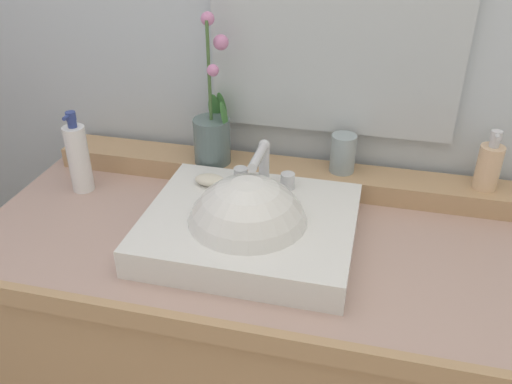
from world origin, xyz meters
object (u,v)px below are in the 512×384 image
Objects in this scene: soap_bar at (210,180)px; tumbler_cup at (343,153)px; soap_dispenser at (489,165)px; potted_plant at (213,130)px; sink_basin at (249,232)px; lotion_bottle at (78,157)px.

tumbler_cup is at bearing 29.81° from soap_bar.
soap_dispenser is at bearing 14.56° from soap_bar.
soap_bar is at bearing -75.75° from potted_plant.
soap_dispenser is 1.51× the size of tumbler_cup.
tumbler_cup is at bearing 59.30° from sink_basin.
tumbler_cup reaches higher than soap_bar.
sink_basin is 3.07× the size of soap_dispenser.
soap_bar is at bearing 136.73° from sink_basin.
potted_plant is at bearing -178.10° from soap_dispenser.
potted_plant is 2.56× the size of soap_dispenser.
soap_dispenser is (0.65, 0.02, -0.03)m from potted_plant.
sink_basin is 1.20× the size of potted_plant.
sink_basin is 0.31m from potted_plant.
soap_bar is 0.15m from potted_plant.
potted_plant reaches higher than lotion_bottle.
soap_dispenser reaches higher than tumbler_cup.
potted_plant is at bearing -175.54° from tumbler_cup.
tumbler_cup is (0.16, 0.28, 0.07)m from sink_basin.
soap_bar is 0.34× the size of lotion_bottle.
soap_dispenser reaches higher than soap_bar.
tumbler_cup is (0.28, 0.16, 0.02)m from soap_bar.
sink_basin is at bearing -151.07° from soap_dispenser.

